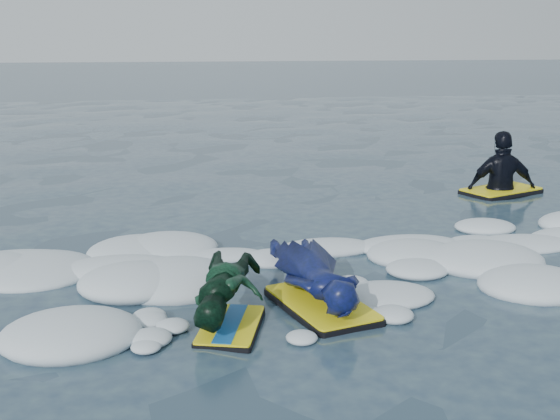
# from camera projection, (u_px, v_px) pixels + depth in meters

# --- Properties ---
(ground) EXTENTS (120.00, 120.00, 0.00)m
(ground) POSITION_uv_depth(u_px,v_px,m) (295.00, 309.00, 6.27)
(ground) COLOR #152B34
(ground) RESTS_ON ground
(foam_band) EXTENTS (12.00, 3.10, 0.30)m
(foam_band) POSITION_uv_depth(u_px,v_px,m) (278.00, 271.00, 7.26)
(foam_band) COLOR silver
(foam_band) RESTS_ON ground
(prone_woman_unit) EXTENTS (0.94, 1.80, 0.46)m
(prone_woman_unit) POSITION_uv_depth(u_px,v_px,m) (316.00, 277.00, 6.40)
(prone_woman_unit) COLOR black
(prone_woman_unit) RESTS_ON ground
(prone_child_unit) EXTENTS (0.96, 1.41, 0.50)m
(prone_child_unit) POSITION_uv_depth(u_px,v_px,m) (228.00, 294.00, 5.92)
(prone_child_unit) COLOR black
(prone_child_unit) RESTS_ON ground
(waiting_rider_unit) EXTENTS (1.38, 1.08, 1.83)m
(waiting_rider_unit) POSITION_uv_depth(u_px,v_px,m) (501.00, 190.00, 10.76)
(waiting_rider_unit) COLOR black
(waiting_rider_unit) RESTS_ON ground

